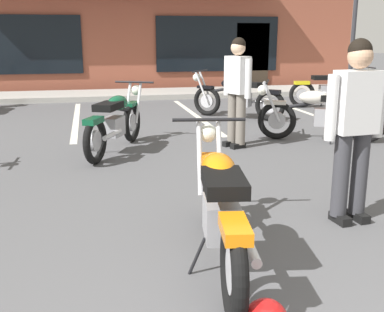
{
  "coord_description": "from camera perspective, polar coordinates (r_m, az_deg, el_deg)",
  "views": [
    {
      "loc": [
        -0.99,
        -0.92,
        1.69
      ],
      "look_at": [
        -0.03,
        3.46,
        0.55
      ],
      "focal_mm": 44.26,
      "sensor_mm": 36.0,
      "label": 1
    }
  ],
  "objects": [
    {
      "name": "ground_plane",
      "position": [
        5.38,
        -1.08,
        -4.05
      ],
      "size": [
        80.0,
        80.0,
        0.0
      ],
      "primitive_type": "plane",
      "color": "#515154"
    },
    {
      "name": "sidewalk_kerb",
      "position": [
        13.79,
        -8.16,
        7.35
      ],
      "size": [
        22.0,
        1.8,
        0.14
      ],
      "primitive_type": "cube",
      "color": "#A8A59E",
      "rests_on": "ground_plane"
    },
    {
      "name": "brick_storefront_building",
      "position": [
        17.77,
        -9.42,
        15.23
      ],
      "size": [
        15.51,
        6.53,
        4.1
      ],
      "color": "brown",
      "rests_on": "ground_plane"
    },
    {
      "name": "painted_stall_lines",
      "position": [
        10.25,
        -6.61,
        4.67
      ],
      "size": [
        7.79,
        4.8,
        0.01
      ],
      "color": "silver",
      "rests_on": "ground_plane"
    },
    {
      "name": "motorcycle_foreground_classic",
      "position": [
        3.55,
        3.36,
        -5.97
      ],
      "size": [
        0.74,
        2.1,
        0.98
      ],
      "color": "black",
      "rests_on": "ground_plane"
    },
    {
      "name": "motorcycle_black_cruiser",
      "position": [
        12.1,
        16.56,
        7.83
      ],
      "size": [
        2.1,
        0.73,
        0.98
      ],
      "color": "black",
      "rests_on": "ground_plane"
    },
    {
      "name": "motorcycle_silver_naked",
      "position": [
        7.15,
        -9.2,
        4.17
      ],
      "size": [
        1.18,
        1.96,
        0.98
      ],
      "color": "black",
      "rests_on": "ground_plane"
    },
    {
      "name": "motorcycle_green_cafe_racer",
      "position": [
        10.07,
        5.4,
        7.17
      ],
      "size": [
        1.72,
        1.57,
        0.98
      ],
      "color": "black",
      "rests_on": "ground_plane"
    },
    {
      "name": "motorcycle_orange_scrambler",
      "position": [
        8.07,
        15.2,
        4.99
      ],
      "size": [
        1.98,
        1.13,
        0.98
      ],
      "color": "black",
      "rests_on": "ground_plane"
    },
    {
      "name": "person_in_shorts_foreground",
      "position": [
        7.32,
        5.47,
        8.39
      ],
      "size": [
        0.38,
        0.59,
        1.68
      ],
      "color": "black",
      "rests_on": "ground_plane"
    },
    {
      "name": "person_by_back_row",
      "position": [
        4.5,
        19.03,
        4.02
      ],
      "size": [
        0.61,
        0.3,
        1.68
      ],
      "color": "black",
      "rests_on": "ground_plane"
    }
  ]
}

